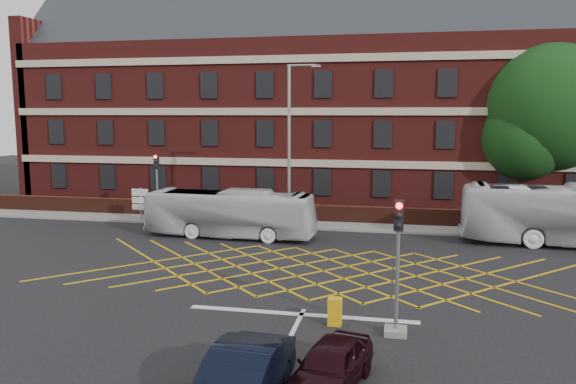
% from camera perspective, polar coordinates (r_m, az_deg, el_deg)
% --- Properties ---
extents(ground, '(120.00, 120.00, 0.00)m').
position_cam_1_polar(ground, '(23.09, 2.92, -9.37)').
color(ground, black).
rests_on(ground, ground).
extents(victorian_building, '(51.00, 12.17, 20.40)m').
position_cam_1_polar(victorian_building, '(43.90, 7.62, 9.19)').
color(victorian_building, maroon).
rests_on(victorian_building, ground).
extents(boundary_wall, '(56.00, 0.50, 1.10)m').
position_cam_1_polar(boundary_wall, '(35.52, 6.03, -2.31)').
color(boundary_wall, '#451C12').
rests_on(boundary_wall, ground).
extents(far_pavement, '(60.00, 3.00, 0.12)m').
position_cam_1_polar(far_pavement, '(34.63, 5.86, -3.40)').
color(far_pavement, slate).
rests_on(far_pavement, ground).
extents(box_junction_hatching, '(8.22, 8.22, 0.02)m').
position_cam_1_polar(box_junction_hatching, '(24.98, 3.60, -8.00)').
color(box_junction_hatching, '#CC990C').
rests_on(box_junction_hatching, ground).
extents(stop_line, '(8.00, 0.30, 0.02)m').
position_cam_1_polar(stop_line, '(19.81, 1.38, -12.32)').
color(stop_line, silver).
rests_on(stop_line, ground).
extents(bus_left, '(9.70, 2.75, 2.67)m').
position_cam_1_polar(bus_left, '(31.51, -5.95, -2.18)').
color(bus_left, silver).
rests_on(bus_left, ground).
extents(car_navy, '(1.84, 4.53, 1.46)m').
position_cam_1_polar(car_navy, '(13.79, -4.89, -18.58)').
color(car_navy, black).
rests_on(car_navy, ground).
extents(car_maroon, '(2.25, 3.81, 1.22)m').
position_cam_1_polar(car_maroon, '(14.79, 4.31, -17.17)').
color(car_maroon, black).
rests_on(car_maroon, ground).
extents(deciduous_tree, '(8.48, 8.46, 11.44)m').
position_cam_1_polar(deciduous_tree, '(40.16, 24.75, 6.91)').
color(deciduous_tree, black).
rests_on(deciduous_tree, ground).
extents(traffic_light_near, '(0.70, 0.70, 4.27)m').
position_cam_1_polar(traffic_light_near, '(17.91, 11.02, -8.79)').
color(traffic_light_near, slate).
rests_on(traffic_light_near, ground).
extents(traffic_light_far, '(0.70, 0.70, 4.27)m').
position_cam_1_polar(traffic_light_far, '(37.28, -13.13, -0.09)').
color(traffic_light_far, slate).
rests_on(traffic_light_far, ground).
extents(street_lamp, '(2.25, 1.00, 9.55)m').
position_cam_1_polar(street_lamp, '(31.77, 0.23, 1.60)').
color(street_lamp, slate).
rests_on(street_lamp, ground).
extents(direction_signs, '(1.10, 0.16, 2.20)m').
position_cam_1_polar(direction_signs, '(36.90, -14.78, -0.84)').
color(direction_signs, gray).
rests_on(direction_signs, ground).
extents(utility_cabinet, '(0.44, 0.40, 0.90)m').
position_cam_1_polar(utility_cabinet, '(18.85, 4.78, -12.00)').
color(utility_cabinet, '#E3A60D').
rests_on(utility_cabinet, ground).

